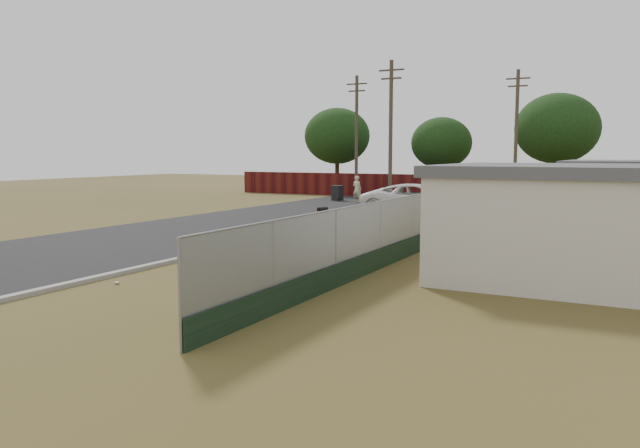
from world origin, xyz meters
The scene contains 13 objects.
ground centered at (0.00, 0.00, 0.00)m, with size 120.00×120.00×0.00m, color brown.
street centered at (-6.76, 8.05, 0.02)m, with size 15.10×60.00×0.12m.
chainlink_fence centered at (3.12, 1.03, 0.80)m, with size 0.10×27.06×2.02m.
privacy_fence centered at (-6.00, 25.00, 0.90)m, with size 30.00×0.12×1.80m, color #4E1410.
utility_poles centered at (-3.67, 20.67, 4.69)m, with size 12.60×8.24×9.00m.
houses centered at (9.70, 3.13, 1.56)m, with size 9.30×17.24×3.10m.
horizon_trees centered at (0.84, 23.56, 4.63)m, with size 33.32×31.94×7.78m.
fire_hydrant centered at (2.51, -10.34, 0.35)m, with size 0.36×0.36×0.74m.
mailbox centered at (-1.54, 2.21, 0.98)m, with size 0.29×0.54×1.25m.
pickup_truck centered at (-0.93, 12.45, 0.87)m, with size 2.89×6.27×1.74m, color silver.
pedestrian centered at (-7.79, 19.47, 0.92)m, with size 0.67×0.44×1.84m, color beige.
trash_bin centered at (-9.61, 20.09, 0.56)m, with size 0.76×0.84×1.09m.
scattered_litter centered at (-0.74, -2.68, 0.04)m, with size 3.33×11.83×0.07m.
Camera 1 is at (10.03, -20.09, 3.42)m, focal length 35.00 mm.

